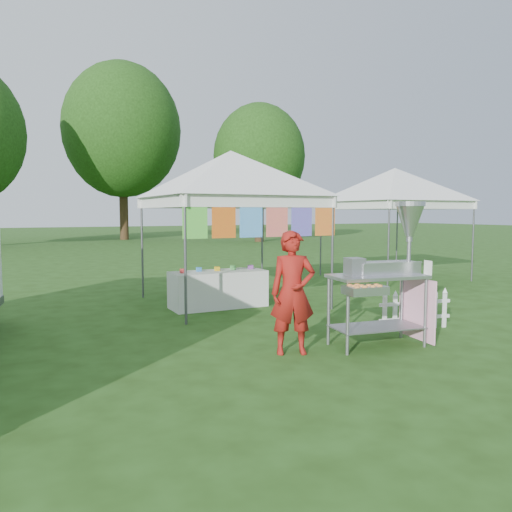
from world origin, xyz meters
TOP-DOWN VIEW (x-y plane):
  - ground at (0.00, 0.00)m, footprint 120.00×120.00m
  - canopy_main at (0.00, 3.49)m, footprint 4.24×4.24m
  - canopy_right at (5.50, 5.00)m, footprint 4.24×4.24m
  - tree_mid at (3.00, 28.00)m, footprint 7.60×7.60m
  - tree_right at (10.00, 22.00)m, footprint 5.60×5.60m
  - donut_cart at (0.67, -0.35)m, footprint 1.50×0.93m
  - vendor at (-0.73, -0.12)m, footprint 0.67×0.55m
  - picket_fence at (1.61, 0.15)m, footprint 1.25×0.21m
  - display_table at (-0.40, 3.21)m, footprint 1.80×0.70m

SIDE VIEW (x-z plane):
  - ground at x=0.00m, z-range 0.00..0.00m
  - picket_fence at x=1.61m, z-range 0.01..0.57m
  - display_table at x=-0.40m, z-range 0.00..0.69m
  - vendor at x=-0.73m, z-range 0.00..1.57m
  - donut_cart at x=0.67m, z-range 0.17..2.12m
  - canopy_main at x=0.00m, z-range 1.26..4.71m
  - canopy_right at x=5.50m, z-range 1.27..4.72m
  - tree_right at x=10.00m, z-range 0.97..9.39m
  - tree_mid at x=3.00m, z-range 1.38..12.90m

